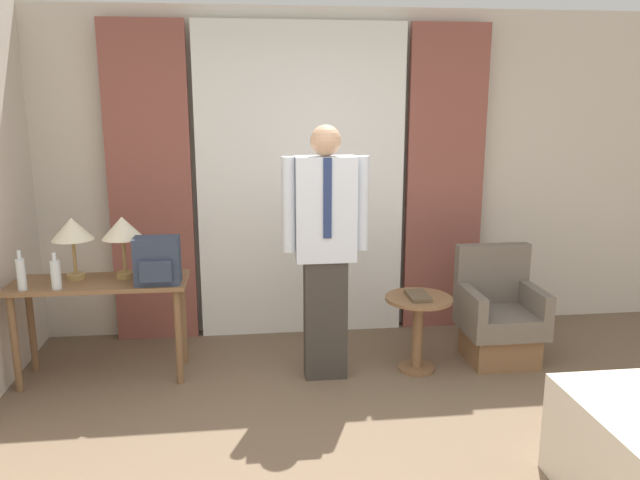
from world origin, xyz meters
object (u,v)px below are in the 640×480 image
desk (101,297)px  side_table (418,321)px  armchair (499,319)px  table_lamp_right (122,230)px  book (418,296)px  bottle_near_edge (56,274)px  person (325,243)px  backpack (157,261)px  bottle_by_lamp (21,274)px  table_lamp_left (72,231)px

desk → side_table: size_ratio=2.14×
armchair → desk: bearing=179.3°
table_lamp_right → armchair: 2.88m
table_lamp_right → book: bearing=-6.7°
table_lamp_right → bottle_near_edge: (-0.41, -0.23, -0.24)m
bottle_near_edge → side_table: bearing=0.0°
bottle_near_edge → armchair: bottle_near_edge is taller
desk → side_table: (2.28, -0.16, -0.22)m
desk → person: 1.64m
desk → table_lamp_right: (0.17, 0.07, 0.47)m
person → backpack: bearing=176.9°
desk → bottle_by_lamp: (-0.46, -0.16, 0.23)m
desk → armchair: size_ratio=1.39×
table_lamp_right → side_table: (2.11, -0.23, -0.69)m
table_lamp_left → armchair: size_ratio=0.51×
table_lamp_right → table_lamp_left: bearing=180.0°
table_lamp_right → bottle_near_edge: size_ratio=1.77×
desk → bottle_by_lamp: bottle_by_lamp is taller
table_lamp_left → side_table: size_ratio=0.78×
bottle_by_lamp → desk: bearing=19.0°
table_lamp_left → armchair: (3.12, -0.10, -0.75)m
backpack → person: person is taller
armchair → person: bearing=-173.9°
bottle_near_edge → side_table: 2.55m
bottle_by_lamp → side_table: bearing=-0.0°
bottle_near_edge → side_table: (2.52, 0.00, -0.44)m
table_lamp_right → backpack: size_ratio=1.35×
armchair → book: (-0.69, -0.14, 0.26)m
side_table → desk: bearing=176.0°
bottle_near_edge → backpack: 0.67m
person → side_table: (0.69, 0.02, -0.61)m
backpack → armchair: (2.53, 0.08, -0.56)m
table_lamp_right → desk: bearing=-158.5°
desk → bottle_by_lamp: 0.54m
desk → bottle_near_edge: bottle_near_edge is taller
bottle_near_edge → side_table: size_ratio=0.44×
person → book: size_ratio=7.16×
desk → table_lamp_right: 0.50m
table_lamp_left → armchair: 3.21m
backpack → person: bearing=-3.1°
table_lamp_right → book: table_lamp_right is taller
backpack → person: size_ratio=0.18×
bottle_near_edge → side_table: bottle_near_edge is taller
table_lamp_right → book: size_ratio=1.76×
desk → book: size_ratio=4.80×
bottle_near_edge → bottle_by_lamp: bottle_by_lamp is taller
bottle_near_edge → table_lamp_left: bearing=73.3°
table_lamp_right → backpack: bearing=-36.1°
table_lamp_right → side_table: 2.23m
bottle_near_edge → backpack: size_ratio=0.77×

